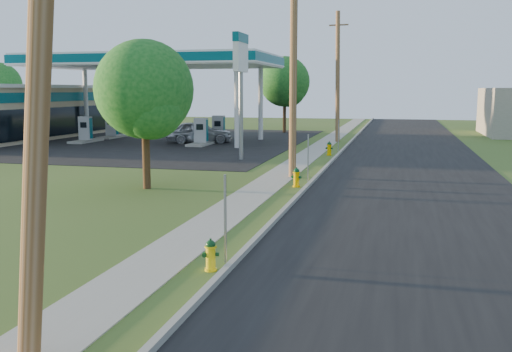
{
  "coord_description": "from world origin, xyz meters",
  "views": [
    {
      "loc": [
        3.94,
        -7.65,
        3.84
      ],
      "look_at": [
        0.0,
        8.0,
        1.4
      ],
      "focal_mm": 40.0,
      "sensor_mm": 36.0,
      "label": 1
    }
  ],
  "objects_px": {
    "tree_back": "(0,87)",
    "hydrant_mid": "(296,177)",
    "tree_verge": "(146,93)",
    "fuel_pump_se": "(219,131)",
    "utility_pole_mid": "(293,64)",
    "fuel_pump_ne": "(201,135)",
    "fuel_pump_sw": "(112,129)",
    "hydrant_near": "(211,255)",
    "price_pylon": "(241,60)",
    "tree_lot": "(286,84)",
    "car_silver": "(199,132)",
    "utility_pole_far": "(338,77)",
    "utility_pole_near": "(40,15)",
    "fuel_pump_nw": "(86,133)",
    "hydrant_far": "(329,149)"
  },
  "relations": [
    {
      "from": "car_silver",
      "to": "price_pylon",
      "type": "bearing_deg",
      "value": -166.24
    },
    {
      "from": "utility_pole_near",
      "to": "hydrant_near",
      "type": "bearing_deg",
      "value": 80.98
    },
    {
      "from": "fuel_pump_ne",
      "to": "tree_back",
      "type": "height_order",
      "value": "tree_back"
    },
    {
      "from": "tree_lot",
      "to": "car_silver",
      "type": "distance_m",
      "value": 12.71
    },
    {
      "from": "tree_lot",
      "to": "hydrant_mid",
      "type": "height_order",
      "value": "tree_lot"
    },
    {
      "from": "utility_pole_mid",
      "to": "hydrant_mid",
      "type": "height_order",
      "value": "utility_pole_mid"
    },
    {
      "from": "utility_pole_far",
      "to": "fuel_pump_sw",
      "type": "height_order",
      "value": "utility_pole_far"
    },
    {
      "from": "utility_pole_near",
      "to": "fuel_pump_nw",
      "type": "xyz_separation_m",
      "value": [
        -17.9,
        31.0,
        -4.08
      ]
    },
    {
      "from": "tree_lot",
      "to": "hydrant_mid",
      "type": "distance_m",
      "value": 29.48
    },
    {
      "from": "fuel_pump_sw",
      "to": "car_silver",
      "type": "relative_size",
      "value": 0.68
    },
    {
      "from": "tree_back",
      "to": "hydrant_near",
      "type": "xyz_separation_m",
      "value": [
        33.26,
        -36.03,
        -3.79
      ]
    },
    {
      "from": "utility_pole_near",
      "to": "utility_pole_mid",
      "type": "relative_size",
      "value": 0.97
    },
    {
      "from": "hydrant_mid",
      "to": "car_silver",
      "type": "distance_m",
      "value": 19.93
    },
    {
      "from": "tree_lot",
      "to": "hydrant_mid",
      "type": "bearing_deg",
      "value": -77.92
    },
    {
      "from": "fuel_pump_nw",
      "to": "fuel_pump_ne",
      "type": "distance_m",
      "value": 9.0
    },
    {
      "from": "utility_pole_far",
      "to": "tree_lot",
      "type": "xyz_separation_m",
      "value": [
        -5.49,
        8.09,
        -0.4
      ]
    },
    {
      "from": "hydrant_near",
      "to": "hydrant_far",
      "type": "distance_m",
      "value": 22.41
    },
    {
      "from": "tree_back",
      "to": "utility_pole_mid",
      "type": "bearing_deg",
      "value": -34.75
    },
    {
      "from": "fuel_pump_sw",
      "to": "utility_pole_mid",
      "type": "bearing_deg",
      "value": -43.52
    },
    {
      "from": "tree_lot",
      "to": "tree_back",
      "type": "bearing_deg",
      "value": -172.6
    },
    {
      "from": "fuel_pump_ne",
      "to": "tree_back",
      "type": "distance_m",
      "value": 25.73
    },
    {
      "from": "utility_pole_far",
      "to": "tree_back",
      "type": "bearing_deg",
      "value": 171.99
    },
    {
      "from": "tree_back",
      "to": "hydrant_mid",
      "type": "bearing_deg",
      "value": -37.07
    },
    {
      "from": "fuel_pump_ne",
      "to": "tree_verge",
      "type": "height_order",
      "value": "tree_verge"
    },
    {
      "from": "fuel_pump_sw",
      "to": "tree_verge",
      "type": "relative_size",
      "value": 0.55
    },
    {
      "from": "utility_pole_near",
      "to": "tree_back",
      "type": "xyz_separation_m",
      "value": [
        -32.54,
        40.58,
        -0.66
      ]
    },
    {
      "from": "hydrant_near",
      "to": "car_silver",
      "type": "relative_size",
      "value": 0.15
    },
    {
      "from": "fuel_pump_sw",
      "to": "fuel_pump_se",
      "type": "height_order",
      "value": "same"
    },
    {
      "from": "fuel_pump_nw",
      "to": "hydrant_far",
      "type": "bearing_deg",
      "value": -12.35
    },
    {
      "from": "utility_pole_far",
      "to": "fuel_pump_nw",
      "type": "relative_size",
      "value": 2.97
    },
    {
      "from": "utility_pole_mid",
      "to": "utility_pole_far",
      "type": "bearing_deg",
      "value": 90.0
    },
    {
      "from": "price_pylon",
      "to": "utility_pole_far",
      "type": "bearing_deg",
      "value": 72.67
    },
    {
      "from": "utility_pole_mid",
      "to": "fuel_pump_se",
      "type": "distance_m",
      "value": 19.65
    },
    {
      "from": "car_silver",
      "to": "hydrant_far",
      "type": "bearing_deg",
      "value": -137.43
    },
    {
      "from": "hydrant_near",
      "to": "fuel_pump_se",
      "type": "bearing_deg",
      "value": 107.53
    },
    {
      "from": "price_pylon",
      "to": "tree_lot",
      "type": "xyz_separation_m",
      "value": [
        -1.59,
        20.59,
        -1.03
      ]
    },
    {
      "from": "hydrant_near",
      "to": "hydrant_far",
      "type": "bearing_deg",
      "value": 90.43
    },
    {
      "from": "price_pylon",
      "to": "car_silver",
      "type": "height_order",
      "value": "price_pylon"
    },
    {
      "from": "fuel_pump_se",
      "to": "utility_pole_mid",
      "type": "bearing_deg",
      "value": -62.37
    },
    {
      "from": "tree_verge",
      "to": "price_pylon",
      "type": "bearing_deg",
      "value": 84.04
    },
    {
      "from": "fuel_pump_se",
      "to": "hydrant_mid",
      "type": "distance_m",
      "value": 21.68
    },
    {
      "from": "utility_pole_far",
      "to": "tree_lot",
      "type": "distance_m",
      "value": 9.79
    },
    {
      "from": "fuel_pump_ne",
      "to": "tree_lot",
      "type": "xyz_separation_m",
      "value": [
        3.41,
        13.09,
        3.68
      ]
    },
    {
      "from": "tree_verge",
      "to": "tree_back",
      "type": "relative_size",
      "value": 0.9
    },
    {
      "from": "utility_pole_far",
      "to": "fuel_pump_se",
      "type": "bearing_deg",
      "value": -173.59
    },
    {
      "from": "utility_pole_mid",
      "to": "tree_back",
      "type": "bearing_deg",
      "value": 145.25
    },
    {
      "from": "fuel_pump_se",
      "to": "tree_back",
      "type": "xyz_separation_m",
      "value": [
        -23.64,
        5.58,
        3.42
      ]
    },
    {
      "from": "utility_pole_mid",
      "to": "fuel_pump_se",
      "type": "relative_size",
      "value": 3.06
    },
    {
      "from": "tree_verge",
      "to": "tree_lot",
      "type": "bearing_deg",
      "value": 91.07
    },
    {
      "from": "fuel_pump_nw",
      "to": "price_pylon",
      "type": "bearing_deg",
      "value": -28.18
    }
  ]
}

